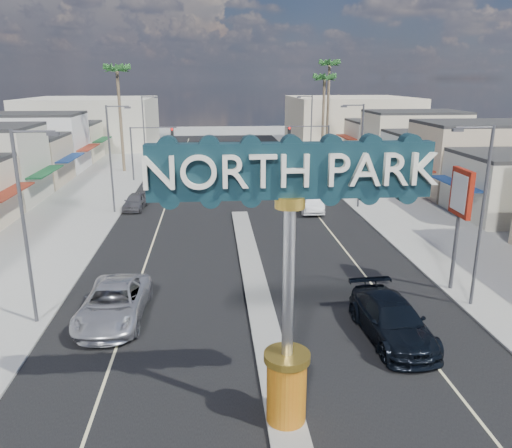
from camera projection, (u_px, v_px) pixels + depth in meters
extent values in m
plane|color=gray|center=(239.00, 210.00, 43.41)|extent=(160.00, 160.00, 0.00)
cube|color=black|center=(239.00, 210.00, 43.41)|extent=(20.00, 120.00, 0.01)
cube|color=gray|center=(255.00, 281.00, 28.09)|extent=(1.30, 30.00, 0.16)
cube|color=gray|center=(74.00, 214.00, 42.20)|extent=(8.00, 120.00, 0.12)
cube|color=gray|center=(395.00, 206.00, 44.59)|extent=(8.00, 120.00, 0.12)
cube|color=beige|center=(6.00, 157.00, 52.95)|extent=(12.00, 42.00, 6.00)
cube|color=#B7B29E|center=(441.00, 152.00, 57.05)|extent=(12.00, 42.00, 6.00)
cube|color=#B7B29E|center=(92.00, 122.00, 83.43)|extent=(20.00, 20.00, 8.00)
cube|color=beige|center=(350.00, 121.00, 87.19)|extent=(20.00, 20.00, 8.00)
cylinder|color=#C7540F|center=(286.00, 390.00, 16.29)|extent=(1.30, 1.30, 2.20)
cylinder|color=gold|center=(287.00, 357.00, 15.94)|extent=(1.50, 1.50, 0.25)
cylinder|color=#B7B7BC|center=(288.00, 284.00, 15.23)|extent=(0.36, 0.36, 4.80)
cylinder|color=gold|center=(290.00, 202.00, 14.51)|extent=(0.90, 0.90, 0.35)
cube|color=#0F2830|center=(291.00, 171.00, 14.25)|extent=(8.20, 0.50, 1.60)
cylinder|color=#47474C|center=(132.00, 154.00, 55.01)|extent=(0.18, 0.18, 6.00)
cylinder|color=#47474C|center=(153.00, 128.00, 54.42)|extent=(5.00, 0.12, 0.12)
cube|color=black|center=(172.00, 132.00, 54.73)|extent=(0.32, 0.32, 1.00)
sphere|color=red|center=(172.00, 129.00, 54.47)|extent=(0.22, 0.22, 0.22)
cylinder|color=#47474C|center=(328.00, 152.00, 56.89)|extent=(0.18, 0.18, 6.00)
cylinder|color=#47474C|center=(307.00, 126.00, 55.87)|extent=(5.00, 0.12, 0.12)
cube|color=black|center=(289.00, 131.00, 55.84)|extent=(0.32, 0.32, 1.00)
sphere|color=red|center=(290.00, 128.00, 55.58)|extent=(0.22, 0.22, 0.22)
cylinder|color=#47474C|center=(25.00, 232.00, 22.12)|extent=(0.16, 0.16, 9.00)
cylinder|color=#47474C|center=(33.00, 131.00, 20.96)|extent=(1.80, 0.10, 0.10)
cube|color=#47474C|center=(53.00, 134.00, 21.06)|extent=(0.50, 0.22, 0.15)
cylinder|color=#47474C|center=(110.00, 161.00, 41.24)|extent=(0.16, 0.16, 9.00)
cylinder|color=#47474C|center=(117.00, 106.00, 40.09)|extent=(1.80, 0.10, 0.10)
cube|color=#47474C|center=(128.00, 108.00, 40.18)|extent=(0.50, 0.22, 0.15)
cylinder|color=#47474C|center=(144.00, 133.00, 62.28)|extent=(0.16, 0.16, 9.00)
cylinder|color=#47474C|center=(149.00, 97.00, 61.12)|extent=(1.80, 0.10, 0.10)
cube|color=#47474C|center=(156.00, 98.00, 61.22)|extent=(0.50, 0.22, 0.15)
cylinder|color=#47474C|center=(481.00, 220.00, 23.93)|extent=(0.16, 0.16, 9.00)
cylinder|color=#47474C|center=(475.00, 128.00, 22.62)|extent=(1.80, 0.10, 0.10)
cube|color=#47474C|center=(458.00, 130.00, 22.58)|extent=(0.50, 0.22, 0.15)
cylinder|color=#47474C|center=(361.00, 157.00, 43.05)|extent=(0.16, 0.16, 9.00)
cylinder|color=#47474C|center=(353.00, 105.00, 41.74)|extent=(1.80, 0.10, 0.10)
cube|color=#47474C|center=(344.00, 106.00, 41.70)|extent=(0.50, 0.22, 0.15)
cylinder|color=#47474C|center=(311.00, 132.00, 64.09)|extent=(0.16, 0.16, 9.00)
cylinder|color=#47474C|center=(305.00, 96.00, 62.78)|extent=(1.80, 0.10, 0.10)
cube|color=#47474C|center=(299.00, 97.00, 62.74)|extent=(0.50, 0.22, 0.15)
cylinder|color=brown|center=(121.00, 122.00, 59.74)|extent=(0.36, 0.36, 12.00)
cylinder|color=brown|center=(323.00, 121.00, 67.84)|extent=(0.36, 0.36, 11.00)
cylinder|color=brown|center=(328.00, 111.00, 73.47)|extent=(0.36, 0.36, 13.00)
imported|color=silver|center=(114.00, 303.00, 23.51)|extent=(3.08, 6.28, 1.72)
imported|color=black|center=(392.00, 320.00, 21.85)|extent=(2.77, 6.14, 1.75)
imported|color=#5C5C61|center=(135.00, 201.00, 43.68)|extent=(2.06, 4.26, 1.40)
imported|color=white|center=(309.00, 201.00, 43.08)|extent=(1.82, 5.09, 1.67)
cylinder|color=#47474C|center=(454.00, 252.00, 26.49)|extent=(0.20, 0.20, 4.07)
cube|color=maroon|center=(461.00, 193.00, 25.58)|extent=(0.30, 2.04, 2.44)
cube|color=white|center=(459.00, 193.00, 25.57)|extent=(0.06, 1.63, 1.93)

